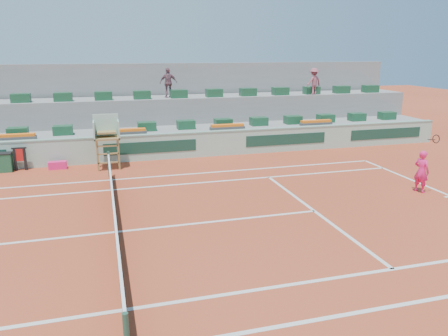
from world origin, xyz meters
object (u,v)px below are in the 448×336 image
(umpire_chair, at_px, (107,134))
(drink_cooler_a, at_px, (5,162))
(player_bag, at_px, (58,165))
(tennis_player, at_px, (422,171))

(umpire_chair, relative_size, drink_cooler_a, 2.86)
(umpire_chair, bearing_deg, player_bag, 169.41)
(player_bag, relative_size, drink_cooler_a, 0.92)
(player_bag, distance_m, drink_cooler_a, 2.19)
(drink_cooler_a, height_order, tennis_player, tennis_player)
(player_bag, bearing_deg, tennis_player, -28.08)
(player_bag, xyz_separation_m, tennis_player, (13.34, -7.12, 0.63))
(tennis_player, bearing_deg, player_bag, 151.92)
(player_bag, height_order, drink_cooler_a, drink_cooler_a)
(player_bag, relative_size, tennis_player, 0.34)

